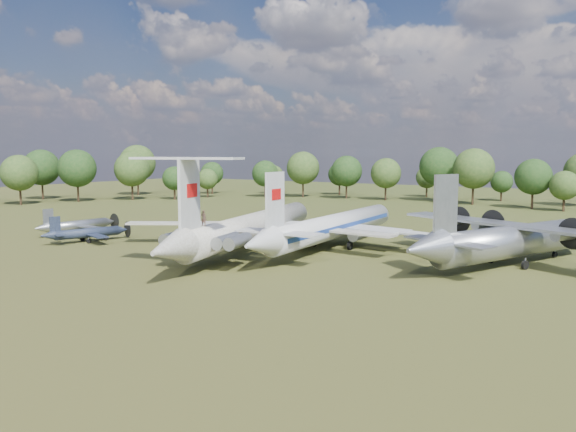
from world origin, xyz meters
The scene contains 7 objects.
ground centered at (0.00, 0.00, 0.00)m, with size 300.00×300.00×0.00m, color #244316.
il62_airliner centered at (4.34, 1.61, 2.34)m, with size 36.75×47.78×4.69m, color silver, non-canonical shape.
tu104_jet centered at (12.29, 9.00, 2.19)m, with size 32.85×43.80×4.38m, color silver, non-canonical shape.
an12_transport centered at (34.50, 8.99, 2.24)m, with size 30.47×34.06×4.48m, color gray, non-canonical shape.
small_prop_west centered at (-18.65, -6.11, 0.97)m, with size 9.75×13.29×1.95m, color black, non-canonical shape.
small_prop_northwest centered at (-26.22, -1.97, 1.06)m, with size 10.63×14.49×2.13m, color #ACAEB4, non-canonical shape.
person_on_il62 centered at (7.33, -11.16, 5.53)m, with size 0.61×0.40×1.68m, color #9B694F.
Camera 1 is at (46.82, -55.75, 12.44)m, focal length 35.00 mm.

